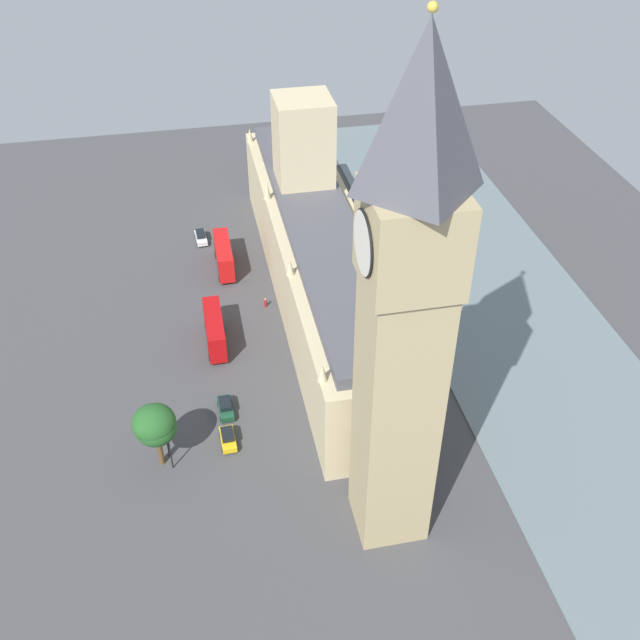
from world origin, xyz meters
The scene contains 14 objects.
ground_plane centered at (0.00, 0.00, 0.00)m, with size 141.34×141.34×0.00m, color #424244.
river_thames centered at (-29.53, 0.00, 0.12)m, with size 28.19×127.20×0.25m, color slate.
parliament_building centered at (-1.99, -1.71, 8.07)m, with size 13.51×71.34×28.06m.
clock_tower centered at (-1.15, 42.16, 28.85)m, with size 8.27×8.27×55.77m.
car_white_opposite_hall centered at (15.07, -21.46, 0.89)m, with size 2.07×4.70×1.74m.
double_decker_bus_far_end centered at (11.82, -12.07, 2.63)m, with size 2.65×10.50×4.75m.
double_decker_bus_under_trees centered at (15.05, 7.28, 2.63)m, with size 2.68×10.51×4.75m.
car_dark_green_kerbside centered at (15.07, 21.72, 0.89)m, with size 1.97×4.43×1.74m.
car_yellow_cab_corner centered at (15.31, 27.22, 0.88)m, with size 1.97×4.14×1.74m.
pedestrian_trailing centered at (6.65, -0.12, 0.70)m, with size 0.47×0.57×1.55m.
plane_tree_leading centered at (23.63, 28.73, 6.76)m, with size 5.16×5.16×9.01m.
plane_tree_midblock centered at (23.50, 28.88, 6.12)m, with size 4.92×4.92×8.26m.
street_lamp_by_river_gate centered at (22.65, 27.91, 4.52)m, with size 0.56×0.56×6.50m.
street_lamp_near_tower centered at (22.31, 29.88, 3.95)m, with size 0.56×0.56×5.57m.
Camera 1 is at (16.64, 91.64, 69.35)m, focal length 41.38 mm.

